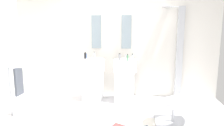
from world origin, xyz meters
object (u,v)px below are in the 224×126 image
object	(u,v)px
shower_column	(179,51)
towel_rack	(17,82)
soap_bottle_grey	(120,57)
pedestal_sink_right	(125,79)
soap_bottle_white	(94,55)
pedestal_sink_left	(93,78)
coffee_mug	(132,121)
lounge_chair	(173,105)
soap_bottle_blue	(86,56)
soap_bottle_clear	(133,57)
soap_bottle_green	(128,58)
soap_bottle_black	(85,56)

from	to	relation	value
shower_column	towel_rack	xyz separation A→B (m)	(-3.01, -1.37, -0.45)
soap_bottle_grey	pedestal_sink_right	bearing A→B (deg)	26.09
soap_bottle_white	soap_bottle_grey	distance (m)	0.63
soap_bottle_white	pedestal_sink_left	bearing A→B (deg)	-89.24
coffee_mug	lounge_chair	bearing A→B (deg)	5.29
lounge_chair	soap_bottle_blue	world-z (taller)	soap_bottle_blue
shower_column	soap_bottle_blue	world-z (taller)	shower_column
shower_column	towel_rack	size ratio (longest dim) A/B	2.16
soap_bottle_clear	soap_bottle_green	distance (m)	0.15
pedestal_sink_right	soap_bottle_grey	bearing A→B (deg)	-153.91
lounge_chair	soap_bottle_white	xyz separation A→B (m)	(-1.56, 1.16, 0.63)
lounge_chair	coffee_mug	size ratio (longest dim) A/B	13.38
towel_rack	soap_bottle_green	xyz separation A→B (m)	(1.91, 0.88, 0.35)
soap_bottle_grey	soap_bottle_blue	bearing A→B (deg)	171.54
shower_column	pedestal_sink_left	bearing A→B (deg)	-169.03
shower_column	soap_bottle_white	bearing A→B (deg)	-173.75
soap_bottle_clear	soap_bottle_grey	xyz separation A→B (m)	(-0.27, -0.04, 0.01)
soap_bottle_clear	soap_bottle_white	xyz separation A→B (m)	(-0.86, 0.17, 0.00)
shower_column	coffee_mug	xyz separation A→B (m)	(-0.97, -1.43, -1.03)
towel_rack	coffee_mug	size ratio (longest dim) A/B	11.51
lounge_chair	pedestal_sink_left	bearing A→B (deg)	147.11
soap_bottle_blue	soap_bottle_black	world-z (taller)	soap_bottle_black
soap_bottle_clear	soap_bottle_green	size ratio (longest dim) A/B	0.96
pedestal_sink_left	soap_bottle_grey	size ratio (longest dim) A/B	6.99
shower_column	coffee_mug	distance (m)	2.01
lounge_chair	soap_bottle_grey	bearing A→B (deg)	135.47
coffee_mug	soap_bottle_clear	bearing A→B (deg)	91.90
lounge_chair	towel_rack	world-z (taller)	towel_rack
coffee_mug	soap_bottle_grey	size ratio (longest dim) A/B	0.57
towel_rack	soap_bottle_clear	size ratio (longest dim) A/B	7.11
soap_bottle_white	soap_bottle_grey	world-z (taller)	soap_bottle_grey
soap_bottle_black	soap_bottle_green	xyz separation A→B (m)	(0.94, -0.17, -0.00)
towel_rack	soap_bottle_black	distance (m)	1.48
pedestal_sink_left	soap_bottle_grey	bearing A→B (deg)	-5.19
shower_column	lounge_chair	distance (m)	1.58
pedestal_sink_right	coffee_mug	distance (m)	1.18
coffee_mug	soap_bottle_white	world-z (taller)	soap_bottle_white
lounge_chair	towel_rack	xyz separation A→B (m)	(-2.71, -0.00, 0.28)
pedestal_sink_right	soap_bottle_clear	xyz separation A→B (m)	(0.16, -0.01, 0.47)
towel_rack	coffee_mug	world-z (taller)	towel_rack
lounge_chair	soap_bottle_black	distance (m)	2.13
soap_bottle_white	soap_bottle_grey	xyz separation A→B (m)	(0.59, -0.21, 0.00)
soap_bottle_blue	soap_bottle_white	xyz separation A→B (m)	(0.17, 0.10, 0.01)
soap_bottle_white	soap_bottle_green	bearing A→B (deg)	-20.41
pedestal_sink_right	soap_bottle_clear	distance (m)	0.50
soap_bottle_blue	pedestal_sink_right	bearing A→B (deg)	-3.92
pedestal_sink_right	soap_bottle_green	world-z (taller)	soap_bottle_green
soap_bottle_black	soap_bottle_green	distance (m)	0.96
soap_bottle_green	pedestal_sink_left	bearing A→B (deg)	170.57
towel_rack	soap_bottle_blue	xyz separation A→B (m)	(0.98, 1.07, 0.35)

